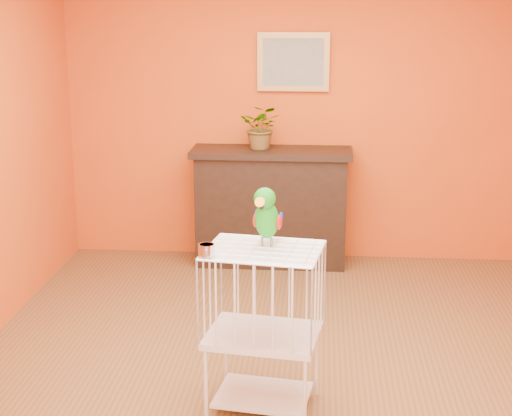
{
  "coord_description": "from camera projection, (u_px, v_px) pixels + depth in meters",
  "views": [
    {
      "loc": [
        0.24,
        -4.6,
        2.26
      ],
      "look_at": [
        -0.1,
        -0.49,
        1.17
      ],
      "focal_mm": 55.0,
      "sensor_mm": 36.0,
      "label": 1
    }
  ],
  "objects": [
    {
      "name": "parrot",
      "position": [
        267.0,
        216.0,
        4.28
      ],
      "size": [
        0.18,
        0.31,
        0.34
      ],
      "rotation": [
        0.0,
        0.0,
        -0.25
      ],
      "color": "#59544C",
      "rests_on": "birdcage"
    },
    {
      "name": "feed_cup",
      "position": [
        207.0,
        250.0,
        4.14
      ],
      "size": [
        0.09,
        0.09,
        0.06
      ],
      "primitive_type": "cylinder",
      "color": "silver",
      "rests_on": "birdcage"
    },
    {
      "name": "console_cabinet",
      "position": [
        271.0,
        207.0,
        6.85
      ],
      "size": [
        1.38,
        0.5,
        1.02
      ],
      "color": "black",
      "rests_on": "ground"
    },
    {
      "name": "room_shell",
      "position": [
        279.0,
        119.0,
        4.63
      ],
      "size": [
        4.5,
        4.5,
        4.5
      ],
      "color": "#D55014",
      "rests_on": "ground"
    },
    {
      "name": "ground",
      "position": [
        277.0,
        364.0,
        5.03
      ],
      "size": [
        4.5,
        4.5,
        0.0
      ],
      "primitive_type": "plane",
      "color": "brown",
      "rests_on": "ground"
    },
    {
      "name": "framed_picture",
      "position": [
        293.0,
        62.0,
        6.72
      ],
      "size": [
        0.62,
        0.04,
        0.5
      ],
      "color": "#A57A3B",
      "rests_on": "room_shell"
    },
    {
      "name": "potted_plant",
      "position": [
        262.0,
        131.0,
        6.73
      ],
      "size": [
        0.4,
        0.43,
        0.3
      ],
      "primitive_type": "imported",
      "rotation": [
        0.0,
        0.0,
        -0.18
      ],
      "color": "#26722D",
      "rests_on": "console_cabinet"
    },
    {
      "name": "birdcage",
      "position": [
        263.0,
        327.0,
        4.38
      ],
      "size": [
        0.68,
        0.56,
        0.95
      ],
      "rotation": [
        0.0,
        0.0,
        -0.14
      ],
      "color": "silver",
      "rests_on": "ground"
    }
  ]
}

